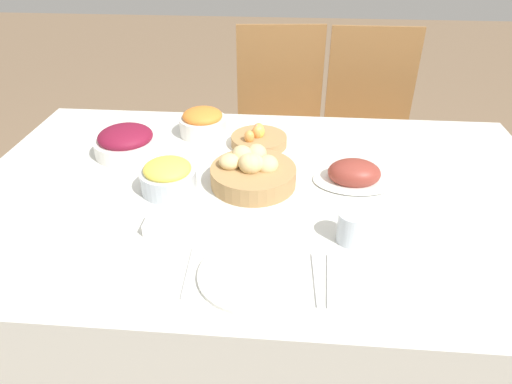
% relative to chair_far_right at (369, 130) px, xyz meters
% --- Properties ---
extents(ground_plane, '(12.00, 12.00, 0.00)m').
position_rel_chair_far_right_xyz_m(ground_plane, '(-0.46, -0.91, -0.52)').
color(ground_plane, '#7F664C').
extents(dining_table, '(1.78, 1.12, 0.73)m').
position_rel_chair_far_right_xyz_m(dining_table, '(-0.46, -0.91, -0.15)').
color(dining_table, silver).
rests_on(dining_table, ground).
extents(chair_far_right, '(0.42, 0.42, 0.99)m').
position_rel_chair_far_right_xyz_m(chair_far_right, '(0.00, 0.00, 0.00)').
color(chair_far_right, olive).
rests_on(chair_far_right, ground).
extents(chair_far_center, '(0.46, 0.46, 0.99)m').
position_rel_chair_far_right_xyz_m(chair_far_center, '(-0.43, -0.00, 0.00)').
color(chair_far_center, olive).
rests_on(chair_far_center, ground).
extents(bread_basket, '(0.26, 0.26, 0.11)m').
position_rel_chair_far_right_xyz_m(bread_basket, '(-0.49, -0.89, 0.26)').
color(bread_basket, '#AD8451').
rests_on(bread_basket, dining_table).
extents(egg_basket, '(0.20, 0.20, 0.08)m').
position_rel_chair_far_right_xyz_m(egg_basket, '(-0.49, -0.63, 0.24)').
color(egg_basket, '#AD8451').
rests_on(egg_basket, dining_table).
extents(ham_platter, '(0.25, 0.17, 0.08)m').
position_rel_chair_far_right_xyz_m(ham_platter, '(-0.18, -0.85, 0.24)').
color(ham_platter, white).
rests_on(ham_platter, dining_table).
extents(carrot_bowl, '(0.17, 0.17, 0.10)m').
position_rel_chair_far_right_xyz_m(carrot_bowl, '(-0.70, -0.55, 0.26)').
color(carrot_bowl, white).
rests_on(carrot_bowl, dining_table).
extents(pineapple_bowl, '(0.16, 0.16, 0.10)m').
position_rel_chair_far_right_xyz_m(pineapple_bowl, '(-0.73, -0.95, 0.26)').
color(pineapple_bowl, silver).
rests_on(pineapple_bowl, dining_table).
extents(beet_salad_bowl, '(0.21, 0.21, 0.10)m').
position_rel_chair_far_right_xyz_m(beet_salad_bowl, '(-0.93, -0.73, 0.26)').
color(beet_salad_bowl, white).
rests_on(beet_salad_bowl, dining_table).
extents(dinner_plate, '(0.24, 0.24, 0.01)m').
position_rel_chair_far_right_xyz_m(dinner_plate, '(-0.45, -1.30, 0.22)').
color(dinner_plate, white).
rests_on(dinner_plate, dining_table).
extents(fork, '(0.02, 0.17, 0.00)m').
position_rel_chair_far_right_xyz_m(fork, '(-0.60, -1.30, 0.22)').
color(fork, silver).
rests_on(fork, dining_table).
extents(knife, '(0.02, 0.17, 0.00)m').
position_rel_chair_far_right_xyz_m(knife, '(-0.31, -1.30, 0.22)').
color(knife, silver).
rests_on(knife, dining_table).
extents(spoon, '(0.02, 0.17, 0.00)m').
position_rel_chair_far_right_xyz_m(spoon, '(-0.28, -1.30, 0.22)').
color(spoon, silver).
rests_on(spoon, dining_table).
extents(drinking_cup, '(0.07, 0.07, 0.08)m').
position_rel_chair_far_right_xyz_m(drinking_cup, '(-0.22, -1.14, 0.25)').
color(drinking_cup, silver).
rests_on(drinking_cup, dining_table).
extents(butter_dish, '(0.10, 0.06, 0.03)m').
position_rel_chair_far_right_xyz_m(butter_dish, '(-0.69, -1.14, 0.23)').
color(butter_dish, white).
rests_on(butter_dish, dining_table).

